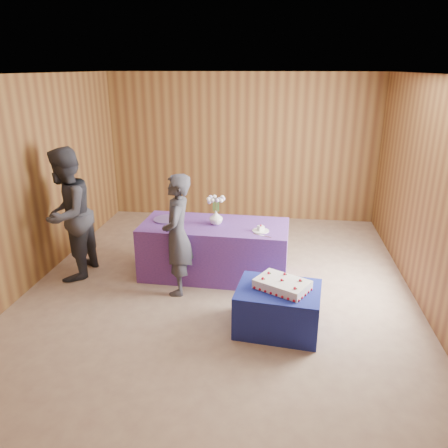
% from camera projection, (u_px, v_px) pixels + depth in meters
% --- Properties ---
extents(ground, '(6.00, 6.00, 0.00)m').
position_uv_depth(ground, '(220.00, 289.00, 5.79)').
color(ground, gray).
rests_on(ground, ground).
extents(room_shell, '(5.04, 6.04, 2.72)m').
position_uv_depth(room_shell, '(219.00, 154.00, 5.18)').
color(room_shell, brown).
rests_on(room_shell, ground).
extents(cake_table, '(0.97, 0.80, 0.50)m').
position_uv_depth(cake_table, '(278.00, 309.00, 4.83)').
color(cake_table, navy).
rests_on(cake_table, ground).
extents(serving_table, '(2.03, 0.97, 0.75)m').
position_uv_depth(serving_table, '(215.00, 249.00, 6.08)').
color(serving_table, '#703797').
rests_on(serving_table, ground).
extents(sheet_cake, '(0.69, 0.61, 0.13)m').
position_uv_depth(sheet_cake, '(282.00, 284.00, 4.73)').
color(sheet_cake, white).
rests_on(sheet_cake, cake_table).
extents(vase, '(0.21, 0.21, 0.19)m').
position_uv_depth(vase, '(216.00, 218.00, 5.93)').
color(vase, white).
rests_on(vase, serving_table).
extents(flower_spray, '(0.25, 0.24, 0.19)m').
position_uv_depth(flower_spray, '(216.00, 199.00, 5.84)').
color(flower_spray, '#306127').
rests_on(flower_spray, vase).
extents(platter, '(0.46, 0.46, 0.02)m').
position_uv_depth(platter, '(168.00, 219.00, 6.11)').
color(platter, '#5D478F').
rests_on(platter, serving_table).
extents(plate, '(0.28, 0.28, 0.01)m').
position_uv_depth(plate, '(261.00, 231.00, 5.70)').
color(plate, white).
rests_on(plate, serving_table).
extents(cake_slice, '(0.10, 0.10, 0.09)m').
position_uv_depth(cake_slice, '(261.00, 228.00, 5.68)').
color(cake_slice, white).
rests_on(cake_slice, plate).
extents(knife, '(0.24, 0.13, 0.00)m').
position_uv_depth(knife, '(262.00, 236.00, 5.55)').
color(knife, silver).
rests_on(knife, serving_table).
extents(guest_left, '(0.42, 0.60, 1.57)m').
position_uv_depth(guest_left, '(177.00, 235.00, 5.48)').
color(guest_left, '#33333D').
rests_on(guest_left, ground).
extents(guest_right, '(0.69, 0.88, 1.81)m').
position_uv_depth(guest_right, '(67.00, 215.00, 5.86)').
color(guest_right, '#35363F').
rests_on(guest_right, ground).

